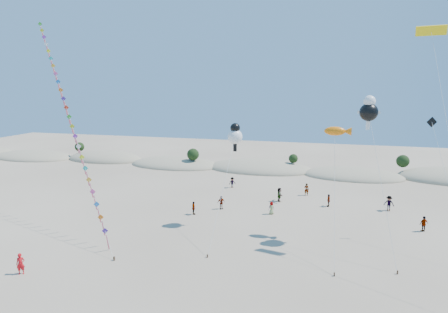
# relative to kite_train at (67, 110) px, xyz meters

# --- Properties ---
(dune_ridge) EXTENTS (145.30, 11.49, 5.57)m
(dune_ridge) POSITION_rel_kite_train_xyz_m (18.02, 29.28, -12.10)
(dune_ridge) COLOR gray
(dune_ridge) RESTS_ON ground
(kite_train) EXTENTS (20.88, 17.89, 23.55)m
(kite_train) POSITION_rel_kite_train_xyz_m (0.00, 0.00, 0.00)
(kite_train) COLOR #3F2D1E
(kite_train) RESTS_ON ground
(fish_kite) EXTENTS (2.55, 9.55, 10.98)m
(fish_kite) POSITION_rel_kite_train_xyz_m (29.20, 1.69, -1.72)
(fish_kite) COLOR #3F2D1E
(fish_kite) RESTS_ON ground
(cartoon_kite_low) EXTENTS (1.54, 9.64, 11.04)m
(cartoon_kite_low) POSITION_rel_kite_train_xyz_m (18.87, 1.97, -2.44)
(cartoon_kite_low) COLOR #3F2D1E
(cartoon_kite_low) RESTS_ON ground
(cartoon_kite_high) EXTENTS (3.36, 7.51, 14.01)m
(cartoon_kite_high) POSITION_rel_kite_train_xyz_m (31.81, 0.92, 0.43)
(cartoon_kite_high) COLOR #3F2D1E
(cartoon_kite_high) RESTS_ON ground
(parafoil_kite) EXTENTS (2.85, 13.24, 19.93)m
(parafoil_kite) POSITION_rel_kite_train_xyz_m (36.35, 0.52, 6.95)
(parafoil_kite) COLOR #3F2D1E
(parafoil_kite) RESTS_ON ground
(dark_kite) EXTENTS (2.67, 8.01, 11.96)m
(dark_kite) POSITION_rel_kite_train_xyz_m (38.39, 1.56, -3.75)
(dark_kite) COLOR #3F2D1E
(dark_kite) RESTS_ON ground
(flyer_foreground) EXTENTS (0.76, 0.68, 1.74)m
(flyer_foreground) POSITION_rel_kite_train_xyz_m (4.94, -13.46, -11.34)
(flyer_foreground) COLOR red
(flyer_foreground) RESTS_ON ground
(beachgoers) EXTENTS (25.68, 13.62, 1.84)m
(beachgoers) POSITION_rel_kite_train_xyz_m (25.14, 9.95, -11.36)
(beachgoers) COLOR slate
(beachgoers) RESTS_ON ground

